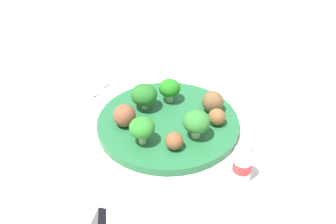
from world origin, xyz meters
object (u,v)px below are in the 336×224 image
object	(u,v)px
meatball_back_left	(217,117)
fork	(93,77)
meatball_far_rim	(124,116)
knife	(80,83)
broccoli_floret_mid_right	(144,95)
broccoli_floret_center	(170,88)
plate	(168,123)
meatball_front_right	(213,102)
broccoli_floret_back_right	(196,122)
broccoli_floret_far_rim	(141,128)
meatball_mid_right	(174,141)
yogurt_bottle	(243,163)
napkin	(85,80)

from	to	relation	value
meatball_back_left	fork	world-z (taller)	meatball_back_left
meatball_far_rim	knife	bearing A→B (deg)	159.95
meatball_far_rim	fork	size ratio (longest dim) A/B	0.36
broccoli_floret_mid_right	broccoli_floret_center	world-z (taller)	broccoli_floret_mid_right
plate	meatball_far_rim	bearing A→B (deg)	-135.69
plate	meatball_front_right	xyz separation A→B (m)	(0.06, 0.08, 0.03)
broccoli_floret_back_right	meatball_front_right	size ratio (longest dim) A/B	1.26
plate	meatball_front_right	distance (m)	0.10
meatball_back_left	meatball_front_right	bearing A→B (deg)	130.24
plate	broccoli_floret_far_rim	distance (m)	0.09
broccoli_floret_far_rim	meatball_mid_right	size ratio (longest dim) A/B	1.62
broccoli_floret_far_rim	meatball_mid_right	xyz separation A→B (m)	(0.06, 0.02, -0.02)
broccoli_floret_back_right	broccoli_floret_far_rim	bearing A→B (deg)	-136.68
broccoli_floret_back_right	meatball_front_right	world-z (taller)	broccoli_floret_back_right
meatball_back_left	plate	bearing A→B (deg)	-152.26
meatball_far_rim	broccoli_floret_back_right	bearing A→B (deg)	19.63
knife	yogurt_bottle	bearing A→B (deg)	-7.24
broccoli_floret_mid_right	meatball_back_left	distance (m)	0.15
broccoli_floret_back_right	meatball_front_right	bearing A→B (deg)	100.11
fork	knife	distance (m)	0.04
meatball_front_right	napkin	distance (m)	0.32
broccoli_floret_center	napkin	world-z (taller)	broccoli_floret_center
meatball_front_right	meatball_far_rim	world-z (taller)	same
plate	meatball_front_right	bearing A→B (deg)	54.61
broccoli_floret_far_rim	meatball_mid_right	distance (m)	0.06
broccoli_floret_far_rim	broccoli_floret_center	distance (m)	0.14
broccoli_floret_center	meatball_back_left	bearing A→B (deg)	-6.08
plate	meatball_mid_right	world-z (taller)	meatball_mid_right
knife	broccoli_floret_far_rim	bearing A→B (deg)	-20.44
fork	broccoli_floret_mid_right	bearing A→B (deg)	-12.53
knife	meatball_back_left	bearing A→B (deg)	5.71
meatball_mid_right	broccoli_floret_back_right	bearing A→B (deg)	73.03
meatball_front_right	plate	bearing A→B (deg)	-125.39
broccoli_floret_center	meatball_back_left	world-z (taller)	broccoli_floret_center
meatball_mid_right	meatball_back_left	size ratio (longest dim) A/B	0.98
broccoli_floret_back_right	meatball_back_left	xyz separation A→B (m)	(0.01, 0.06, -0.02)
broccoli_floret_mid_right	broccoli_floret_far_rim	size ratio (longest dim) A/B	1.03
broccoli_floret_mid_right	meatball_far_rim	distance (m)	0.07
napkin	meatball_mid_right	bearing A→B (deg)	-16.29
broccoli_floret_mid_right	knife	size ratio (longest dim) A/B	0.38
plate	broccoli_floret_center	xyz separation A→B (m)	(-0.04, 0.06, 0.04)
broccoli_floret_mid_right	broccoli_floret_center	distance (m)	0.06
broccoli_floret_mid_right	broccoli_floret_back_right	bearing A→B (deg)	-7.48
broccoli_floret_back_right	napkin	bearing A→B (deg)	172.71
broccoli_floret_center	meatball_far_rim	bearing A→B (deg)	-102.19
yogurt_bottle	fork	bearing A→B (deg)	168.04
plate	meatball_far_rim	xyz separation A→B (m)	(-0.06, -0.06, 0.03)
plate	yogurt_bottle	bearing A→B (deg)	-13.72
broccoli_floret_far_rim	broccoli_floret_back_right	size ratio (longest dim) A/B	0.96
meatball_front_right	broccoli_floret_far_rim	bearing A→B (deg)	-110.01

